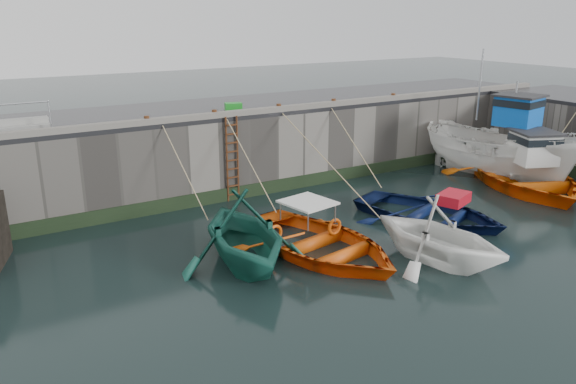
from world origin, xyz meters
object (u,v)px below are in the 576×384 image
ladder (232,160)px  boat_near_blacktrim (436,261)px  boat_far_orange (522,175)px  bollard_e (393,96)px  boat_near_blue (319,253)px  boat_far_white (500,152)px  bollard_c (279,107)px  boat_near_white (244,263)px  bollard_b (214,114)px  fish_crate (233,107)px  boat_near_navy (429,220)px  bollard_a (147,120)px  bollard_d (334,102)px

ladder → boat_near_blacktrim: 8.50m
boat_near_blacktrim → boat_far_orange: bearing=11.4°
ladder → bollard_e: bollard_e is taller
boat_near_blue → boat_far_white: size_ratio=0.77×
ladder → bollard_c: bollard_c is taller
boat_near_white → bollard_c: (4.42, 5.56, 3.30)m
boat_near_white → boat_near_blacktrim: boat_near_white is taller
boat_far_white → ladder: bearing=152.1°
ladder → bollard_b: bearing=146.1°
ladder → bollard_b: 1.81m
boat_far_white → fish_crate: bearing=144.0°
boat_near_blue → boat_near_navy: 4.78m
boat_near_blue → boat_near_blacktrim: (2.57, -2.19, 0.00)m
boat_near_blue → bollard_a: bearing=106.1°
boat_far_orange → bollard_d: boat_far_orange is taller
bollard_d → bollard_a: bearing=180.0°
boat_far_white → bollard_b: bearing=151.3°
boat_far_orange → bollard_c: boat_far_orange is taller
ladder → boat_near_navy: ladder is taller
fish_crate → bollard_c: size_ratio=2.31×
boat_near_navy → boat_far_white: size_ratio=0.71×
boat_near_navy → bollard_a: (-7.76, 5.76, 3.30)m
boat_near_blue → boat_far_white: boat_far_white is taller
boat_near_navy → bollard_b: bollard_b is taller
boat_near_white → bollard_b: bollard_b is taller
boat_near_navy → boat_far_white: boat_far_white is taller
bollard_a → bollard_b: (2.50, 0.00, 0.00)m
fish_crate → boat_near_white: bearing=-97.7°
ladder → boat_far_orange: size_ratio=0.37×
fish_crate → boat_far_white: bearing=-7.6°
bollard_d → boat_near_blacktrim: bearing=-105.1°
boat_near_white → boat_near_blacktrim: 5.50m
bollard_d → boat_near_navy: bearing=-90.4°
bollard_e → ladder: bearing=-177.6°
bollard_a → bollard_b: bearing=0.0°
ladder → bollard_c: bearing=8.7°
boat_near_navy → fish_crate: size_ratio=8.08×
bollard_b → boat_far_white: bearing=-17.0°
ladder → bollard_d: 5.11m
boat_near_blacktrim → bollard_e: 10.44m
boat_near_white → fish_crate: fish_crate is taller
fish_crate → bollard_c: 1.78m
ladder → boat_near_white: 5.90m
ladder → boat_near_navy: (4.76, -5.42, -1.59)m
boat_far_white → bollard_d: 7.47m
boat_near_white → fish_crate: (3.01, 6.65, 3.30)m
bollard_a → boat_near_navy: bearing=-36.6°
boat_near_white → bollard_a: 6.51m
boat_near_navy → boat_far_orange: boat_far_orange is taller
bollard_b → boat_near_white: bearing=-107.2°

